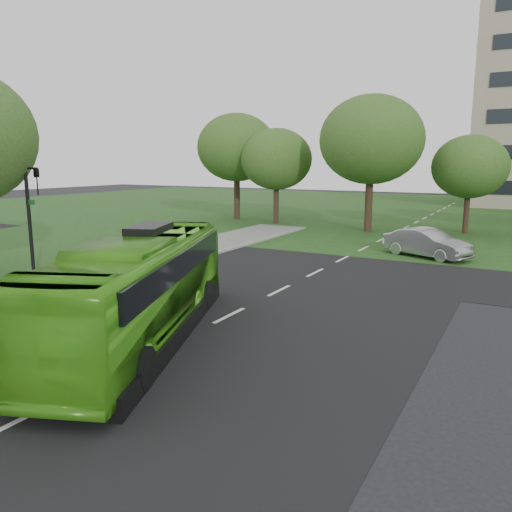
# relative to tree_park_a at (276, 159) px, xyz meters

# --- Properties ---
(ground) EXTENTS (160.00, 160.00, 0.00)m
(ground) POSITION_rel_tree_park_a_xyz_m (10.79, -27.10, -5.63)
(ground) COLOR black
(ground) RESTS_ON ground
(street_surfaces) EXTENTS (120.00, 120.00, 0.15)m
(street_surfaces) POSITION_rel_tree_park_a_xyz_m (10.41, -4.35, -5.61)
(street_surfaces) COLOR black
(street_surfaces) RESTS_ON ground
(tree_park_a) EXTENTS (6.25, 6.25, 8.30)m
(tree_park_a) POSITION_rel_tree_park_a_xyz_m (0.00, 0.00, 0.00)
(tree_park_a) COLOR black
(tree_park_a) RESTS_ON ground
(tree_park_b) EXTENTS (7.99, 7.99, 10.48)m
(tree_park_b) POSITION_rel_tree_park_a_xyz_m (8.65, -1.03, 1.43)
(tree_park_b) COLOR black
(tree_park_b) RESTS_ON ground
(tree_park_c) EXTENTS (5.59, 5.59, 7.43)m
(tree_park_c) POSITION_rel_tree_park_a_xyz_m (15.52, 1.63, -0.60)
(tree_park_c) COLOR black
(tree_park_c) RESTS_ON ground
(tree_park_f) EXTENTS (7.40, 7.40, 9.88)m
(tree_park_f) POSITION_rel_tree_park_a_xyz_m (-4.79, 1.23, 1.09)
(tree_park_f) COLOR black
(tree_park_f) RESTS_ON ground
(bus) EXTENTS (6.72, 11.60, 3.18)m
(bus) POSITION_rel_tree_park_a_xyz_m (9.58, -28.35, -4.04)
(bus) COLOR #4BAD1C
(bus) RESTS_ON ground
(sedan) EXTENTS (5.28, 3.62, 1.65)m
(sedan) POSITION_rel_tree_park_a_xyz_m (14.79, -10.10, -4.81)
(sedan) COLOR #A1A1A6
(sedan) RESTS_ON ground
(traffic_light) EXTENTS (0.91, 0.24, 5.70)m
(traffic_light) POSITION_rel_tree_park_a_xyz_m (0.47, -25.10, -2.28)
(traffic_light) COLOR black
(traffic_light) RESTS_ON ground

